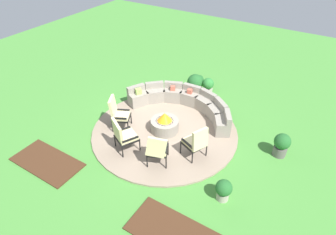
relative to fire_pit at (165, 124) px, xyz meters
name	(u,v)px	position (x,y,z in m)	size (l,w,h in m)	color
ground_plane	(165,132)	(0.00, 0.00, -0.32)	(24.00, 24.00, 0.00)	#478C38
patio_circle	(165,131)	(0.00, 0.00, -0.29)	(4.67, 4.67, 0.06)	gray
mulch_bed_left	(47,162)	(-2.10, -2.96, -0.30)	(2.06, 1.04, 0.04)	#472B19
mulch_bed_right	(173,233)	(2.10, -2.96, -0.30)	(2.06, 1.04, 0.04)	#472B19
fire_pit	(165,124)	(0.00, 0.00, 0.00)	(0.89, 0.89, 0.68)	gray
curved_stone_bench	(184,102)	(-0.07, 1.40, 0.03)	(3.92, 1.66, 0.69)	gray
lounge_chair_front_left	(118,113)	(-1.34, -0.64, 0.32)	(0.73, 0.72, 1.14)	black
lounge_chair_front_right	(123,135)	(-0.52, -1.40, 0.30)	(0.80, 0.82, 1.13)	black
lounge_chair_back_left	(157,149)	(0.62, -1.35, 0.28)	(0.77, 0.80, 1.05)	black
lounge_chair_back_right	(196,142)	(1.38, -0.53, 0.29)	(0.76, 0.74, 1.05)	black
potted_plant_0	(195,83)	(-0.33, 2.72, 0.08)	(0.63, 0.63, 0.76)	brown
potted_plant_1	(224,190)	(2.65, -1.49, 0.01)	(0.42, 0.42, 0.61)	#A89E8E
potted_plant_2	(199,81)	(-0.37, 3.14, -0.03)	(0.35, 0.35, 0.54)	#605B56
potted_plant_3	(282,144)	(3.42, 0.87, 0.08)	(0.47, 0.47, 0.75)	#605B56
potted_plant_4	(208,86)	(0.17, 2.79, 0.07)	(0.43, 0.43, 0.72)	#A89E8E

